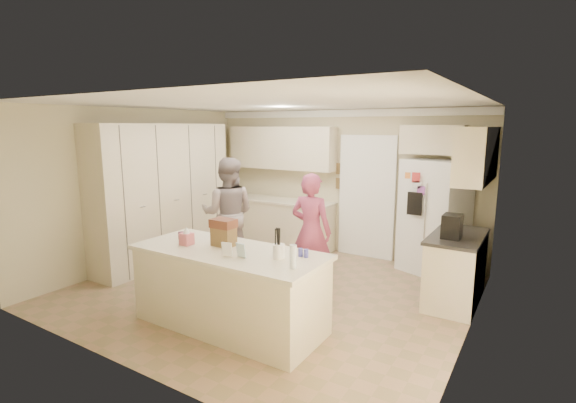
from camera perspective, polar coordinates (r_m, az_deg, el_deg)
The scene contains 41 objects.
floor at distance 6.07m, azimuth -2.60°, elevation -12.21°, with size 5.20×4.60×0.02m, color #8D6E53.
ceiling at distance 5.61m, azimuth -2.83°, elevation 13.33°, with size 5.20×4.60×0.02m, color white.
wall_back at distance 7.69m, azimuth 7.08°, elevation 2.65°, with size 5.20×0.02×2.60m, color beige.
wall_front at distance 4.05m, azimuth -21.57°, elevation -4.87°, with size 5.20×0.02×2.60m, color beige.
wall_left at distance 7.47m, azimuth -19.46°, elevation 1.92°, with size 0.02×4.60×2.60m, color beige.
wall_right at distance 4.76m, azimuth 24.20°, elevation -2.88°, with size 0.02×4.60×2.60m, color beige.
crown_back at distance 7.58m, azimuth 7.13°, elevation 11.86°, with size 5.20×0.08×0.12m, color white.
pantry_bank at distance 7.38m, azimuth -16.69°, elevation 1.00°, with size 0.60×2.60×2.35m, color beige.
back_base_cab at distance 8.13m, azimuth -1.37°, elevation -3.03°, with size 2.20×0.60×0.88m, color beige.
back_countertop at distance 8.02m, azimuth -1.43°, elevation 0.15°, with size 2.24×0.63×0.04m, color beige.
back_upper_cab at distance 8.02m, azimuth -0.93°, elevation 7.35°, with size 2.20×0.35×0.80m, color beige.
doorway_opening at distance 7.49m, azimuth 10.76°, elevation 0.41°, with size 0.90×0.06×2.10m, color black.
doorway_casing at distance 7.46m, azimuth 10.67°, elevation 0.37°, with size 1.02×0.03×2.22m, color white.
wall_frame_upper at distance 7.62m, azimuth 7.13°, elevation 4.47°, with size 0.15×0.02×0.20m, color brown.
wall_frame_lower at distance 7.65m, azimuth 7.09°, elevation 2.46°, with size 0.15×0.02×0.20m, color brown.
refrigerator at distance 6.95m, azimuth 19.35°, elevation -2.01°, with size 0.90×0.70×1.80m, color white.
fridge_seam at distance 6.61m, azimuth 18.68°, elevation -2.58°, with size 0.01×0.02×1.78m, color gray.
fridge_dispenser at distance 6.61m, azimuth 16.93°, elevation -0.28°, with size 0.22×0.03×0.35m, color black.
fridge_handle_l at distance 6.58m, azimuth 18.30°, elevation -1.29°, with size 0.02×0.02×0.85m, color silver.
fridge_handle_r at distance 6.56m, azimuth 19.14°, elevation -1.37°, with size 0.02×0.02×0.85m, color silver.
over_fridge_cab at distance 6.92m, azimuth 19.19°, elevation 7.98°, with size 0.95×0.35×0.45m, color beige.
right_base_cab at distance 5.99m, azimuth 21.96°, elevation -8.69°, with size 0.60×1.20×0.88m, color beige.
right_countertop at distance 5.86m, azimuth 22.16°, elevation -4.42°, with size 0.63×1.24×0.04m, color #2D2B28.
right_upper_cab at distance 5.88m, azimuth 24.49°, elevation 5.85°, with size 0.35×1.50×0.70m, color beige.
coffee_maker at distance 5.64m, azimuth 21.53°, elevation -3.16°, with size 0.22×0.28×0.30m, color black.
island_base at distance 4.97m, azimuth -8.01°, elevation -11.91°, with size 2.20×0.90×0.88m, color beige.
island_top at distance 4.82m, azimuth -8.15°, elevation -6.83°, with size 2.28×0.96×0.05m, color beige.
utensil_crock at distance 4.46m, azimuth -1.28°, elevation -6.81°, with size 0.13×0.13×0.15m, color white.
tissue_box at distance 5.08m, azimuth -13.69°, elevation -5.00°, with size 0.13×0.13×0.14m, color #C55D67.
tissue_plume at distance 5.06m, azimuth -13.74°, elevation -3.80°, with size 0.08×0.08×0.08m, color white.
dollhouse_body at distance 4.95m, azimuth -8.78°, elevation -4.77°, with size 0.26×0.18×0.22m, color brown.
dollhouse_roof at distance 4.91m, azimuth -8.83°, elevation -2.96°, with size 0.28×0.20×0.10m, color #592D1E.
jam_jar at distance 5.37m, azimuth -14.42°, elevation -4.51°, with size 0.07×0.07×0.09m, color #59263F.
greeting_card_a at distance 4.55m, azimuth -8.34°, elevation -6.49°, with size 0.12×0.01×0.16m, color white.
greeting_card_b at distance 4.50m, azimuth -6.46°, elevation -6.65°, with size 0.12×0.01×0.16m, color silver.
water_bottle at distance 4.13m, azimuth 0.71°, elevation -7.55°, with size 0.07×0.07×0.24m, color silver.
shaker_salt at distance 4.52m, azimuth 1.72°, elevation -6.97°, with size 0.05×0.05×0.09m, color #363793.
shaker_pepper at distance 4.49m, azimuth 2.50°, elevation -7.10°, with size 0.05×0.05×0.09m, color #363793.
teen_boy at distance 6.83m, azimuth -8.20°, elevation -1.66°, with size 0.88×0.69×1.82m, color gray.
teen_girl at distance 5.94m, azimuth 3.16°, elevation -4.10°, with size 0.61×0.40×1.67m, color #B54768.
fridge_magnets at distance 6.61m, azimuth 18.66°, elevation -2.59°, with size 0.76×0.02×1.44m, color tan, non-canonical shape.
Camera 1 is at (3.18, -4.62, 2.31)m, focal length 26.00 mm.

